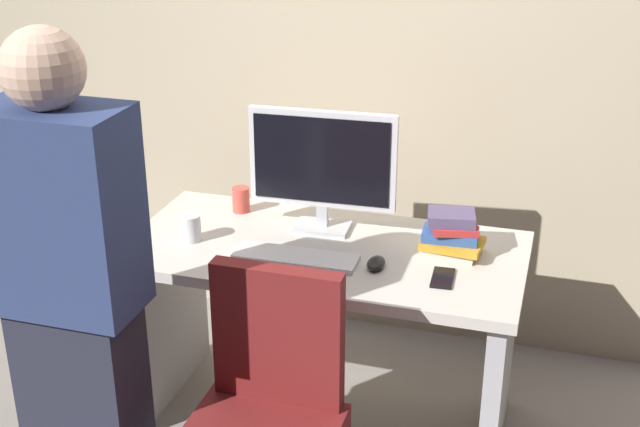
{
  "coord_description": "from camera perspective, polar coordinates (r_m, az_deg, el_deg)",
  "views": [
    {
      "loc": [
        0.78,
        -2.63,
        2.05
      ],
      "look_at": [
        0.0,
        -0.05,
        0.88
      ],
      "focal_mm": 48.13,
      "sensor_mm": 36.0,
      "label": 1
    }
  ],
  "objects": [
    {
      "name": "cup_near_keyboard",
      "position": [
        3.11,
        -8.61,
        -0.94
      ],
      "size": [
        0.08,
        0.08,
        0.1
      ],
      "primitive_type": "cylinder",
      "color": "silver",
      "rests_on": "desk"
    },
    {
      "name": "book_stack",
      "position": [
        3.0,
        8.75,
        -1.46
      ],
      "size": [
        0.22,
        0.18,
        0.15
      ],
      "color": "beige",
      "rests_on": "desk"
    },
    {
      "name": "monitor",
      "position": [
        3.09,
        0.16,
        3.29
      ],
      "size": [
        0.54,
        0.15,
        0.46
      ],
      "color": "silver",
      "rests_on": "desk"
    },
    {
      "name": "person_at_desk",
      "position": [
        2.54,
        -16.08,
        -6.06
      ],
      "size": [
        0.4,
        0.24,
        1.64
      ],
      "color": "#262838",
      "rests_on": "ground"
    },
    {
      "name": "ground_plane",
      "position": [
        3.43,
        0.25,
        -13.39
      ],
      "size": [
        9.0,
        9.0,
        0.0
      ],
      "primitive_type": "plane",
      "color": "gray"
    },
    {
      "name": "cup_by_monitor",
      "position": [
        3.34,
        -5.28,
        0.93
      ],
      "size": [
        0.07,
        0.07,
        0.1
      ],
      "primitive_type": "cylinder",
      "color": "#D84C3F",
      "rests_on": "desk"
    },
    {
      "name": "keyboard",
      "position": [
        2.95,
        -1.62,
        -2.94
      ],
      "size": [
        0.43,
        0.14,
        0.02
      ],
      "primitive_type": "cube",
      "rotation": [
        0.0,
        0.0,
        0.02
      ],
      "color": "white",
      "rests_on": "desk"
    },
    {
      "name": "cell_phone",
      "position": [
        2.85,
        8.16,
        -4.26
      ],
      "size": [
        0.08,
        0.15,
        0.01
      ],
      "primitive_type": "cube",
      "rotation": [
        0.0,
        0.0,
        0.06
      ],
      "color": "black",
      "rests_on": "desk"
    },
    {
      "name": "mouse",
      "position": [
        2.9,
        3.75,
        -3.32
      ],
      "size": [
        0.06,
        0.1,
        0.03
      ],
      "primitive_type": "ellipsoid",
      "color": "black",
      "rests_on": "desk"
    },
    {
      "name": "desk",
      "position": [
        3.15,
        0.27,
        -5.98
      ],
      "size": [
        1.41,
        0.7,
        0.73
      ],
      "color": "beige",
      "rests_on": "ground"
    }
  ]
}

